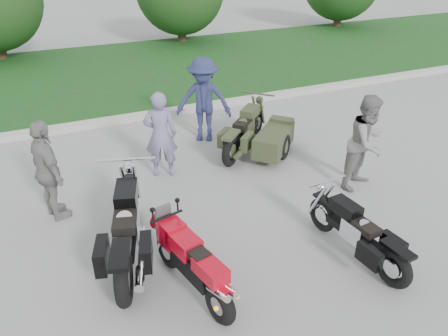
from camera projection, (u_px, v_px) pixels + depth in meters
name	position (u px, v px, depth m)	size (l,w,h in m)	color
ground	(224.00, 265.00, 6.44)	(80.00, 80.00, 0.00)	#9F9F9A
curb	(130.00, 118.00, 11.21)	(60.00, 0.30, 0.15)	#B6B3AC
grass_strip	(101.00, 75.00, 14.54)	(60.00, 8.00, 0.14)	#255D20
sportbike_red	(193.00, 264.00, 5.71)	(0.60, 1.80, 0.87)	black
cruiser_left	(128.00, 232.00, 6.29)	(0.90, 2.52, 1.00)	black
cruiser_right	(360.00, 236.00, 6.39)	(0.46, 2.05, 0.79)	black
cruiser_sidecar	(261.00, 137.00, 9.38)	(1.97, 2.05, 0.89)	black
person_stripe	(161.00, 135.00, 8.40)	(0.63, 0.41, 1.73)	slate
person_grey	(367.00, 142.00, 8.02)	(0.88, 0.68, 1.80)	gray
person_denim	(204.00, 100.00, 9.79)	(1.25, 0.72, 1.93)	navy
person_back	(48.00, 171.00, 7.10)	(1.04, 0.43, 1.77)	gray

